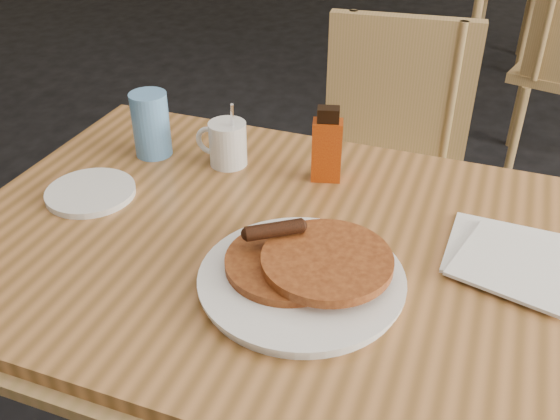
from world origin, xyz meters
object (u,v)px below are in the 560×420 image
at_px(main_table, 292,262).
at_px(syrup_bottle, 327,147).
at_px(blue_tumbler, 151,124).
at_px(chair_main_far, 387,155).
at_px(coffee_mug, 227,143).
at_px(pancake_plate, 303,273).

bearing_deg(main_table, syrup_bottle, 91.46).
relative_size(syrup_bottle, blue_tumbler, 1.12).
bearing_deg(chair_main_far, coffee_mug, -118.24).
bearing_deg(coffee_mug, syrup_bottle, 3.03).
relative_size(chair_main_far, blue_tumbler, 6.81).
xyz_separation_m(main_table, coffee_mug, (-0.21, 0.21, 0.09)).
height_order(main_table, syrup_bottle, syrup_bottle).
height_order(pancake_plate, syrup_bottle, syrup_bottle).
xyz_separation_m(chair_main_far, syrup_bottle, (-0.03, -0.54, 0.29)).
relative_size(main_table, blue_tumbler, 9.03).
distance_m(main_table, chair_main_far, 0.78).
bearing_deg(pancake_plate, chair_main_far, 91.79).
xyz_separation_m(main_table, syrup_bottle, (-0.01, 0.22, 0.11)).
distance_m(chair_main_far, blue_tumbler, 0.74).
bearing_deg(coffee_mug, main_table, -44.51).
bearing_deg(chair_main_far, blue_tumbler, -130.15).
xyz_separation_m(main_table, blue_tumbler, (-0.36, 0.19, 0.11)).
distance_m(chair_main_far, pancake_plate, 0.88).
bearing_deg(pancake_plate, syrup_bottle, 100.17).
distance_m(chair_main_far, coffee_mug, 0.65).
relative_size(main_table, chair_main_far, 1.33).
distance_m(main_table, syrup_bottle, 0.24).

